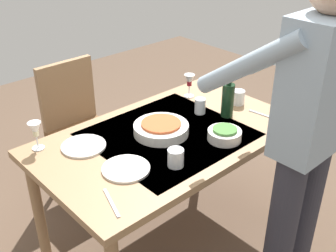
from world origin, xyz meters
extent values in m
plane|color=brown|center=(0.00, 0.00, 0.00)|extent=(6.00, 6.00, 0.00)
cube|color=#93704C|center=(0.00, 0.00, 0.71)|extent=(1.43, 0.85, 0.04)
cube|color=beige|center=(0.00, 0.00, 0.73)|extent=(0.79, 0.73, 0.00)
cylinder|color=#93704C|center=(-0.65, -0.36, 0.34)|extent=(0.06, 0.06, 0.69)
cylinder|color=#93704C|center=(0.65, -0.36, 0.34)|extent=(0.06, 0.06, 0.69)
cylinder|color=#93704C|center=(-0.65, 0.36, 0.34)|extent=(0.06, 0.06, 0.69)
cube|color=brown|center=(0.09, -0.73, 0.45)|extent=(0.40, 0.40, 0.04)
cube|color=#93704C|center=(0.09, -0.91, 0.70)|extent=(0.40, 0.04, 0.45)
cylinder|color=#93704C|center=(-0.08, -0.90, 0.23)|extent=(0.04, 0.04, 0.43)
cylinder|color=#93704C|center=(0.26, -0.90, 0.23)|extent=(0.04, 0.04, 0.43)
cylinder|color=#93704C|center=(-0.08, -0.56, 0.23)|extent=(0.04, 0.04, 0.43)
cylinder|color=#93704C|center=(0.26, -0.56, 0.23)|extent=(0.04, 0.04, 0.43)
cylinder|color=#2D2D38|center=(-0.09, 0.71, 0.44)|extent=(0.14, 0.14, 0.88)
cylinder|color=#2D2D38|center=(-0.29, 0.71, 0.44)|extent=(0.14, 0.14, 0.88)
cube|color=#8C9EAD|center=(-0.19, 0.71, 1.18)|extent=(0.36, 0.20, 0.60)
cylinder|color=#8C9EAD|center=(-0.02, 0.47, 1.25)|extent=(0.08, 0.52, 0.40)
cylinder|color=#8C9EAD|center=(-0.36, 0.47, 1.25)|extent=(0.08, 0.52, 0.40)
cylinder|color=black|center=(-0.40, 0.08, 0.83)|extent=(0.07, 0.07, 0.20)
cylinder|color=black|center=(-0.40, 0.08, 0.97)|extent=(0.03, 0.03, 0.08)
cylinder|color=black|center=(-0.40, 0.08, 1.02)|extent=(0.03, 0.03, 0.02)
cylinder|color=white|center=(0.59, -0.34, 0.73)|extent=(0.06, 0.06, 0.01)
cylinder|color=white|center=(0.59, -0.34, 0.77)|extent=(0.01, 0.01, 0.07)
cone|color=white|center=(0.59, -0.34, 0.84)|extent=(0.07, 0.07, 0.07)
cylinder|color=beige|center=(0.59, -0.34, 0.82)|extent=(0.03, 0.03, 0.03)
cylinder|color=white|center=(-0.43, -0.27, 0.73)|extent=(0.06, 0.06, 0.01)
cylinder|color=white|center=(-0.43, -0.27, 0.77)|extent=(0.01, 0.01, 0.07)
cone|color=white|center=(-0.43, -0.27, 0.84)|extent=(0.07, 0.07, 0.07)
cylinder|color=maroon|center=(-0.43, -0.27, 0.82)|extent=(0.03, 0.03, 0.03)
cylinder|color=silver|center=(-0.31, -0.06, 0.77)|extent=(0.06, 0.06, 0.09)
cylinder|color=silver|center=(-0.58, 0.02, 0.77)|extent=(0.08, 0.08, 0.09)
cylinder|color=silver|center=(0.18, 0.25, 0.77)|extent=(0.08, 0.08, 0.09)
cylinder|color=silver|center=(0.02, -0.03, 0.76)|extent=(0.30, 0.30, 0.05)
cylinder|color=#C6562D|center=(0.02, -0.03, 0.78)|extent=(0.22, 0.22, 0.03)
cylinder|color=silver|center=(-0.18, 0.25, 0.76)|extent=(0.18, 0.18, 0.05)
cylinder|color=#4C843D|center=(-0.18, 0.25, 0.78)|extent=(0.13, 0.13, 0.03)
cylinder|color=silver|center=(0.41, -0.20, 0.73)|extent=(0.23, 0.23, 0.01)
cylinder|color=silver|center=(0.37, 0.11, 0.73)|extent=(0.23, 0.23, 0.01)
cube|color=silver|center=(0.57, 0.27, 0.73)|extent=(0.08, 0.19, 0.00)
cube|color=silver|center=(-0.56, 0.21, 0.73)|extent=(0.04, 0.18, 0.00)
camera|label=1|loc=(1.32, 1.43, 1.86)|focal=44.22mm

